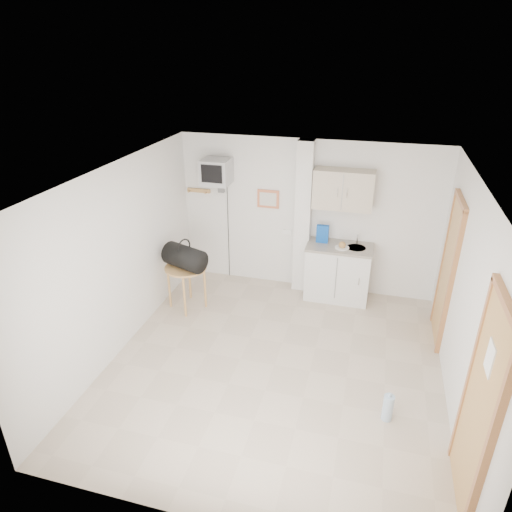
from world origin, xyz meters
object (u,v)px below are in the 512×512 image
(crt_television, at_px, (216,173))
(water_bottle, at_px, (388,407))
(round_table, at_px, (186,272))
(duffel_bag, at_px, (185,257))

(crt_television, height_order, water_bottle, crt_television)
(crt_television, xyz_separation_m, round_table, (-0.20, -0.97, -1.32))
(round_table, bearing_deg, crt_television, 78.36)
(crt_television, bearing_deg, duffel_bag, -100.52)
(duffel_bag, height_order, water_bottle, duffel_bag)
(crt_television, relative_size, water_bottle, 5.95)
(crt_television, bearing_deg, water_bottle, -42.20)
(round_table, relative_size, water_bottle, 1.96)
(crt_television, distance_m, round_table, 1.65)
(duffel_bag, xyz_separation_m, water_bottle, (3.06, -1.60, -0.73))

